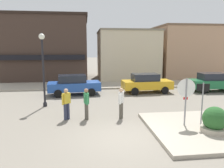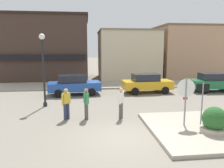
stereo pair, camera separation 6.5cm
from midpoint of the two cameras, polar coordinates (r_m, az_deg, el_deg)
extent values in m
plane|color=gray|center=(9.17, 3.47, -13.90)|extent=(160.00, 160.00, 0.00)
cube|color=#A89E8C|center=(11.14, 26.52, -10.21)|extent=(6.40, 4.80, 0.15)
cube|color=#A89E8C|center=(21.33, -2.49, -0.25)|extent=(80.00, 4.00, 0.15)
cylinder|color=gray|center=(10.39, 18.75, -4.90)|extent=(0.07, 0.07, 2.30)
cylinder|color=red|center=(10.26, 18.91, -0.97)|extent=(0.76, 0.08, 0.76)
cylinder|color=white|center=(10.25, 18.94, -0.99)|extent=(0.82, 0.08, 0.82)
cube|color=red|center=(10.35, 18.78, -3.60)|extent=(0.20, 0.03, 0.11)
cylinder|color=gray|center=(10.71, 22.57, -5.26)|extent=(0.06, 0.06, 2.10)
cube|color=black|center=(10.55, 22.83, -0.87)|extent=(0.60, 0.06, 0.34)
cube|color=white|center=(10.56, 22.80, -0.87)|extent=(0.54, 0.06, 0.29)
cube|color=black|center=(10.56, 22.79, -0.86)|extent=(0.34, 0.04, 0.08)
cylinder|color=#ADA38E|center=(10.29, 25.16, -11.11)|extent=(1.10, 1.10, 0.35)
sphere|color=#285B28|center=(10.12, 25.38, -8.19)|extent=(1.00, 1.00, 1.00)
cylinder|color=black|center=(14.08, -17.29, 2.73)|extent=(0.12, 0.12, 4.20)
cylinder|color=black|center=(14.43, -16.91, -5.11)|extent=(0.24, 0.24, 0.24)
sphere|color=white|center=(14.02, -17.73, 11.72)|extent=(0.36, 0.36, 0.36)
cone|color=black|center=(14.03, -17.76, 12.31)|extent=(0.32, 0.32, 0.18)
cube|color=#234C9E|center=(17.36, -9.64, -0.58)|extent=(4.15, 2.09, 0.66)
cube|color=#1E232D|center=(17.26, -10.19, 1.40)|extent=(2.21, 1.60, 0.56)
cylinder|color=black|center=(18.35, -5.87, -1.14)|extent=(0.62, 0.24, 0.60)
cylinder|color=black|center=(16.70, -5.20, -2.17)|extent=(0.62, 0.24, 0.60)
cylinder|color=black|center=(18.25, -13.63, -1.41)|extent=(0.62, 0.24, 0.60)
cylinder|color=black|center=(16.58, -13.74, -2.49)|extent=(0.62, 0.24, 0.60)
cube|color=gold|center=(18.17, 9.25, -0.13)|extent=(4.07, 1.87, 0.66)
cube|color=#1E232D|center=(18.03, 8.84, 1.77)|extent=(2.14, 1.48, 0.56)
cylinder|color=black|center=(19.43, 11.91, -0.71)|extent=(0.61, 0.21, 0.60)
cylinder|color=black|center=(17.88, 13.85, -1.64)|extent=(0.61, 0.21, 0.60)
cylinder|color=black|center=(18.69, 4.79, -0.93)|extent=(0.61, 0.21, 0.60)
cylinder|color=black|center=(17.08, 6.15, -1.93)|extent=(0.61, 0.21, 0.60)
cube|color=#1E6B3D|center=(20.35, 25.22, 0.10)|extent=(4.07, 1.87, 0.66)
cube|color=#1E232D|center=(20.19, 24.97, 1.80)|extent=(2.14, 1.48, 0.56)
cylinder|color=black|center=(21.75, 26.91, -0.47)|extent=(0.61, 0.21, 0.60)
cylinder|color=black|center=(20.58, 20.99, -0.58)|extent=(0.61, 0.21, 0.60)
cylinder|color=black|center=(19.08, 23.14, -1.45)|extent=(0.61, 0.21, 0.60)
cylinder|color=#4C473D|center=(11.44, -6.62, -6.94)|extent=(0.16, 0.16, 0.85)
cylinder|color=#4C473D|center=(11.26, -6.46, -7.19)|extent=(0.16, 0.16, 0.85)
cube|color=#338C51|center=(11.17, -6.61, -3.64)|extent=(0.28, 0.39, 0.54)
sphere|color=#9E7051|center=(11.10, -6.65, -1.73)|extent=(0.22, 0.22, 0.22)
cylinder|color=#338C51|center=(11.41, -6.81, -3.63)|extent=(0.10, 0.10, 0.52)
cylinder|color=#338C51|center=(10.97, -6.40, -4.15)|extent=(0.10, 0.10, 0.52)
cylinder|color=#4C473D|center=(11.51, 2.62, -6.77)|extent=(0.16, 0.16, 0.85)
cylinder|color=#4C473D|center=(11.35, 2.40, -7.01)|extent=(0.16, 0.16, 0.85)
cube|color=white|center=(11.26, 2.53, -3.49)|extent=(0.34, 0.42, 0.54)
sphere|color=tan|center=(11.18, 2.55, -1.59)|extent=(0.22, 0.22, 0.22)
cylinder|color=white|center=(11.48, 2.81, -3.49)|extent=(0.12, 0.12, 0.52)
cylinder|color=white|center=(11.05, 2.24, -4.00)|extent=(0.12, 0.12, 0.52)
cylinder|color=#2D334C|center=(11.54, -11.28, -6.91)|extent=(0.16, 0.16, 0.85)
cylinder|color=#2D334C|center=(11.43, -11.98, -7.09)|extent=(0.16, 0.16, 0.85)
cube|color=gold|center=(11.31, -11.74, -3.62)|extent=(0.41, 0.41, 0.54)
sphere|color=tan|center=(11.23, -11.81, -1.73)|extent=(0.22, 0.22, 0.22)
cylinder|color=gold|center=(11.46, -10.84, -3.67)|extent=(0.13, 0.13, 0.52)
cylinder|color=gold|center=(11.18, -12.66, -4.06)|extent=(0.13, 0.13, 0.52)
cube|color=#3D2D26|center=(27.25, -16.06, 8.69)|extent=(9.03, 7.84, 6.97)
cube|color=black|center=(23.26, -17.59, 6.63)|extent=(8.58, 0.40, 0.50)
cube|color=black|center=(27.48, -16.41, 16.22)|extent=(9.30, 8.08, 0.24)
cube|color=beige|center=(26.36, 4.03, 7.35)|extent=(6.60, 6.73, 5.44)
cube|color=gray|center=(26.42, 4.10, 13.47)|extent=(6.73, 6.86, 0.20)
cube|color=tan|center=(29.12, 20.22, 7.59)|extent=(8.73, 6.35, 6.06)
cube|color=brown|center=(29.23, 20.57, 13.72)|extent=(8.90, 6.47, 0.20)
camera|label=1|loc=(0.03, -89.86, 0.02)|focal=35.00mm
camera|label=2|loc=(0.03, 90.14, -0.02)|focal=35.00mm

